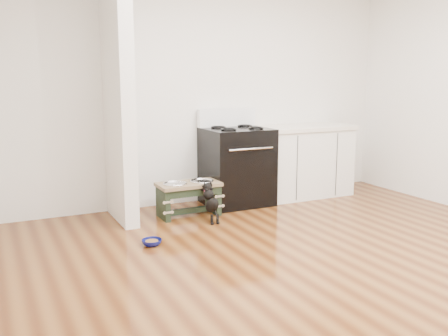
% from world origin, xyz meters
% --- Properties ---
extents(ground, '(5.00, 5.00, 0.00)m').
position_xyz_m(ground, '(0.00, 0.00, 0.00)').
color(ground, '#49220D').
rests_on(ground, ground).
extents(room_shell, '(5.00, 5.00, 5.00)m').
position_xyz_m(room_shell, '(0.00, 0.00, 1.62)').
color(room_shell, silver).
rests_on(room_shell, ground).
extents(partition_wall, '(0.15, 0.80, 2.70)m').
position_xyz_m(partition_wall, '(-1.18, 2.10, 1.35)').
color(partition_wall, silver).
rests_on(partition_wall, ground).
extents(oven_range, '(0.76, 0.69, 1.14)m').
position_xyz_m(oven_range, '(0.25, 2.16, 0.48)').
color(oven_range, black).
rests_on(oven_range, ground).
extents(cabinet_run, '(1.24, 0.64, 0.91)m').
position_xyz_m(cabinet_run, '(1.23, 2.18, 0.45)').
color(cabinet_run, silver).
rests_on(cabinet_run, ground).
extents(dog_feeder, '(0.69, 0.37, 0.39)m').
position_xyz_m(dog_feeder, '(-0.47, 1.92, 0.27)').
color(dog_feeder, black).
rests_on(dog_feeder, ground).
extents(puppy, '(0.12, 0.35, 0.42)m').
position_xyz_m(puppy, '(-0.35, 1.60, 0.23)').
color(puppy, black).
rests_on(puppy, ground).
extents(floor_bowl, '(0.20, 0.20, 0.06)m').
position_xyz_m(floor_bowl, '(-1.15, 1.14, 0.03)').
color(floor_bowl, '#0C1055').
rests_on(floor_bowl, ground).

